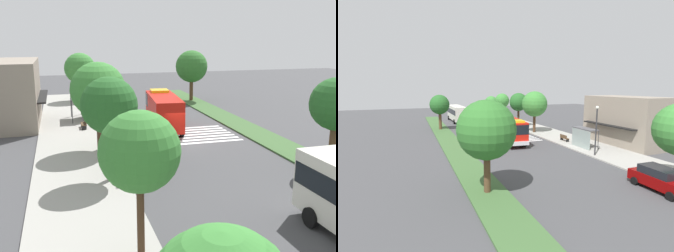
# 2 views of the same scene
# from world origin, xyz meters

# --- Properties ---
(ground_plane) EXTENTS (120.00, 120.00, 0.00)m
(ground_plane) POSITION_xyz_m (0.00, 0.00, 0.00)
(ground_plane) COLOR #424244
(sidewalk) EXTENTS (60.00, 5.95, 0.14)m
(sidewalk) POSITION_xyz_m (0.00, 9.04, 0.07)
(sidewalk) COLOR #9E9B93
(sidewalk) RESTS_ON ground_plane
(median_strip) EXTENTS (60.00, 3.00, 0.14)m
(median_strip) POSITION_xyz_m (0.00, -7.56, 0.07)
(median_strip) COLOR #3D6033
(median_strip) RESTS_ON ground_plane
(crosswalk) EXTENTS (5.85, 10.92, 0.01)m
(crosswalk) POSITION_xyz_m (2.32, 0.00, 0.01)
(crosswalk) COLOR silver
(crosswalk) RESTS_ON ground_plane
(fire_truck) EXTENTS (8.63, 3.50, 3.56)m
(fire_truck) POSITION_xyz_m (5.16, 0.36, 1.96)
(fire_truck) COLOR red
(fire_truck) RESTS_ON ground_plane
(parked_car_mid) EXTENTS (4.49, 2.05, 1.80)m
(parked_car_mid) POSITION_xyz_m (-5.57, 4.86, 0.92)
(parked_car_mid) COLOR #474C51
(parked_car_mid) RESTS_ON ground_plane
(parked_car_east) EXTENTS (4.67, 2.25, 1.76)m
(parked_car_east) POSITION_xyz_m (24.13, 4.87, 0.90)
(parked_car_east) COLOR #720505
(parked_car_east) RESTS_ON ground_plane
(bus_stop_shelter) EXTENTS (3.50, 1.40, 2.46)m
(bus_stop_shelter) POSITION_xyz_m (11.23, 7.82, 1.89)
(bus_stop_shelter) COLOR #4C4C51
(bus_stop_shelter) RESTS_ON sidewalk
(bench_near_shelter) EXTENTS (1.60, 0.50, 0.90)m
(bench_near_shelter) POSITION_xyz_m (7.23, 7.78, 0.59)
(bench_near_shelter) COLOR #4C3823
(bench_near_shelter) RESTS_ON sidewalk
(street_lamp) EXTENTS (0.36, 0.36, 5.59)m
(street_lamp) POSITION_xyz_m (14.86, 6.66, 3.48)
(street_lamp) COLOR #2D2D30
(street_lamp) RESTS_ON sidewalk
(storefront_building) EXTENTS (10.82, 6.21, 6.52)m
(storefront_building) POSITION_xyz_m (11.35, 14.71, 3.26)
(storefront_building) COLOR gray
(storefront_building) RESTS_ON ground_plane
(sidewalk_tree_west) EXTENTS (3.28, 3.28, 6.19)m
(sidewalk_tree_west) POSITION_xyz_m (-16.51, 7.06, 4.66)
(sidewalk_tree_west) COLOR #47301E
(sidewalk_tree_west) RESTS_ON sidewalk
(sidewalk_tree_center) EXTENTS (3.51, 3.51, 6.52)m
(sidewalk_tree_center) POSITION_xyz_m (-7.32, 7.06, 4.86)
(sidewalk_tree_center) COLOR #47301E
(sidewalk_tree_center) RESTS_ON sidewalk
(sidewalk_tree_east) EXTENTS (4.27, 4.27, 6.94)m
(sidewalk_tree_east) POSITION_xyz_m (-0.65, 7.06, 4.92)
(sidewalk_tree_east) COLOR #47301E
(sidewalk_tree_east) RESTS_ON sidewalk
(sidewalk_tree_far_east) EXTENTS (4.16, 4.16, 6.46)m
(sidewalk_tree_far_east) POSITION_xyz_m (23.83, 7.06, 4.50)
(sidewalk_tree_far_east) COLOR #47301E
(sidewalk_tree_far_east) RESTS_ON sidewalk
(median_tree_west) EXTENTS (4.32, 4.32, 6.79)m
(median_tree_west) POSITION_xyz_m (19.94, -7.56, 4.74)
(median_tree_west) COLOR #513823
(median_tree_west) RESTS_ON median_strip
(fire_hydrant) EXTENTS (0.28, 0.28, 0.70)m
(fire_hydrant) POSITION_xyz_m (-8.58, 6.56, 0.49)
(fire_hydrant) COLOR gold
(fire_hydrant) RESTS_ON sidewalk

